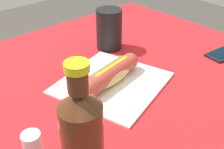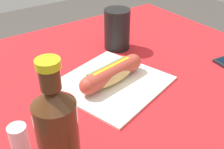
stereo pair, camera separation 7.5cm
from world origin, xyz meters
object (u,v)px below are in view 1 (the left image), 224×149
Objects in this scene: hot_dog at (112,73)px; cell_phone at (224,53)px; salt_shaker at (33,149)px; soda_bottle at (83,144)px; drinking_cup at (109,29)px.

hot_dog reaches higher than cell_phone.
soda_bottle is at bearing -71.95° from salt_shaker.
salt_shaker is at bearing -147.36° from drinking_cup.
salt_shaker is at bearing 108.05° from soda_bottle.
cell_phone is 0.65m from soda_bottle.
cell_phone is 1.78× the size of salt_shaker.
salt_shaker is (-0.04, 0.11, -0.07)m from soda_bottle.
soda_bottle is at bearing -139.53° from hot_dog.
hot_dog is 0.34m from soda_bottle.
cell_phone is (0.38, -0.12, -0.03)m from hot_dog.
soda_bottle is (-0.64, -0.10, 0.11)m from cell_phone.
soda_bottle reaches higher than drinking_cup.
hot_dog is at bearing -129.58° from drinking_cup.
soda_bottle is 0.14m from salt_shaker.
hot_dog is at bearing 40.47° from soda_bottle.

